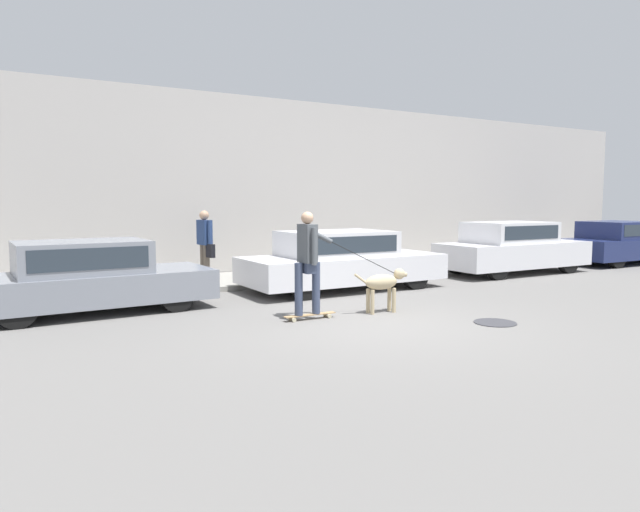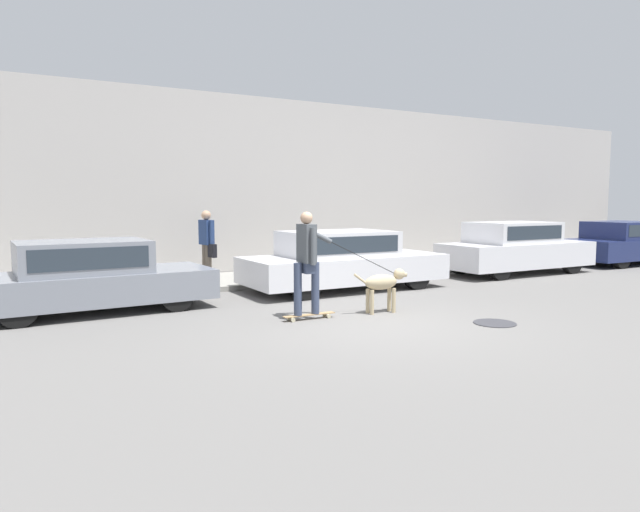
{
  "view_description": "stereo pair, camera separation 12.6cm",
  "coord_description": "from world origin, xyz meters",
  "px_view_note": "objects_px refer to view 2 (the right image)",
  "views": [
    {
      "loc": [
        -5.26,
        -7.22,
        1.94
      ],
      "look_at": [
        -0.02,
        1.65,
        0.95
      ],
      "focal_mm": 32.0,
      "sensor_mm": 36.0,
      "label": 1
    },
    {
      "loc": [
        -5.15,
        -7.28,
        1.94
      ],
      "look_at": [
        -0.02,
        1.65,
        0.95
      ],
      "focal_mm": 32.0,
      "sensor_mm": 36.0,
      "label": 2
    }
  ],
  "objects_px": {
    "parked_car_0": "(91,278)",
    "parked_car_3": "(624,244)",
    "parked_car_2": "(515,249)",
    "skateboarder": "(307,258)",
    "dog": "(383,283)",
    "pedestrian_with_bag": "(207,241)",
    "parked_car_1": "(342,261)"
  },
  "relations": [
    {
      "from": "parked_car_0",
      "to": "parked_car_3",
      "type": "bearing_deg",
      "value": -1.77
    },
    {
      "from": "parked_car_2",
      "to": "skateboarder",
      "type": "distance_m",
      "value": 8.07
    },
    {
      "from": "dog",
      "to": "pedestrian_with_bag",
      "type": "distance_m",
      "value": 5.29
    },
    {
      "from": "parked_car_2",
      "to": "dog",
      "type": "bearing_deg",
      "value": -156.49
    },
    {
      "from": "parked_car_2",
      "to": "dog",
      "type": "xyz_separation_m",
      "value": [
        -6.25,
        -2.6,
        -0.16
      ]
    },
    {
      "from": "parked_car_1",
      "to": "parked_car_2",
      "type": "height_order",
      "value": "parked_car_2"
    },
    {
      "from": "parked_car_0",
      "to": "pedestrian_with_bag",
      "type": "height_order",
      "value": "pedestrian_with_bag"
    },
    {
      "from": "parked_car_2",
      "to": "pedestrian_with_bag",
      "type": "height_order",
      "value": "pedestrian_with_bag"
    },
    {
      "from": "parked_car_1",
      "to": "pedestrian_with_bag",
      "type": "relative_size",
      "value": 2.78
    },
    {
      "from": "parked_car_3",
      "to": "parked_car_1",
      "type": "bearing_deg",
      "value": -177.82
    },
    {
      "from": "parked_car_1",
      "to": "pedestrian_with_bag",
      "type": "distance_m",
      "value": 3.35
    },
    {
      "from": "parked_car_0",
      "to": "parked_car_1",
      "type": "bearing_deg",
      "value": -1.76
    },
    {
      "from": "skateboarder",
      "to": "pedestrian_with_bag",
      "type": "bearing_deg",
      "value": 92.22
    },
    {
      "from": "pedestrian_with_bag",
      "to": "dog",
      "type": "bearing_deg",
      "value": 97.76
    },
    {
      "from": "parked_car_3",
      "to": "pedestrian_with_bag",
      "type": "distance_m",
      "value": 12.79
    },
    {
      "from": "dog",
      "to": "parked_car_0",
      "type": "bearing_deg",
      "value": 154.06
    },
    {
      "from": "parked_car_0",
      "to": "pedestrian_with_bag",
      "type": "xyz_separation_m",
      "value": [
        2.95,
        2.46,
        0.39
      ]
    },
    {
      "from": "parked_car_1",
      "to": "pedestrian_with_bag",
      "type": "height_order",
      "value": "pedestrian_with_bag"
    },
    {
      "from": "skateboarder",
      "to": "parked_car_0",
      "type": "bearing_deg",
      "value": 142.45
    },
    {
      "from": "parked_car_1",
      "to": "dog",
      "type": "bearing_deg",
      "value": -106.46
    },
    {
      "from": "dog",
      "to": "skateboarder",
      "type": "height_order",
      "value": "skateboarder"
    },
    {
      "from": "dog",
      "to": "skateboarder",
      "type": "xyz_separation_m",
      "value": [
        -1.43,
        0.14,
        0.5
      ]
    },
    {
      "from": "skateboarder",
      "to": "parked_car_2",
      "type": "bearing_deg",
      "value": 19.53
    },
    {
      "from": "parked_car_2",
      "to": "pedestrian_with_bag",
      "type": "distance_m",
      "value": 8.1
    },
    {
      "from": "parked_car_0",
      "to": "dog",
      "type": "relative_size",
      "value": 3.86
    },
    {
      "from": "parked_car_1",
      "to": "skateboarder",
      "type": "bearing_deg",
      "value": -131.71
    },
    {
      "from": "parked_car_2",
      "to": "dog",
      "type": "height_order",
      "value": "parked_car_2"
    },
    {
      "from": "parked_car_0",
      "to": "parked_car_2",
      "type": "xyz_separation_m",
      "value": [
        10.67,
        0.0,
        0.06
      ]
    },
    {
      "from": "parked_car_2",
      "to": "skateboarder",
      "type": "height_order",
      "value": "skateboarder"
    },
    {
      "from": "parked_car_1",
      "to": "dog",
      "type": "xyz_separation_m",
      "value": [
        -0.78,
        -2.59,
        -0.11
      ]
    },
    {
      "from": "skateboarder",
      "to": "parked_car_3",
      "type": "bearing_deg",
      "value": 12.92
    },
    {
      "from": "parked_car_0",
      "to": "parked_car_1",
      "type": "distance_m",
      "value": 5.2
    }
  ]
}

